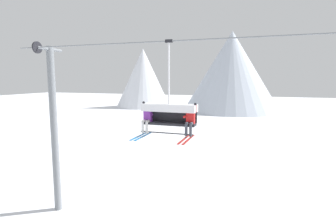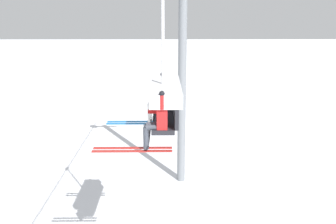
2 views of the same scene
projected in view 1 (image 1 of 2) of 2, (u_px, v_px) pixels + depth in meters
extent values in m
cone|color=white|center=(143.00, 78.00, 65.57)|extent=(13.48, 13.48, 14.48)
cone|color=silver|center=(231.00, 71.00, 57.24)|extent=(20.78, 20.78, 17.26)
cylinder|color=slate|center=(54.00, 131.00, 13.64)|extent=(0.36, 0.36, 8.62)
cylinder|color=slate|center=(50.00, 49.00, 13.11)|extent=(0.16, 1.60, 0.16)
cylinder|color=black|center=(37.00, 47.00, 12.36)|extent=(0.08, 0.56, 0.56)
cylinder|color=slate|center=(199.00, 40.00, 9.90)|extent=(17.57, 0.05, 0.05)
cube|color=#232328|center=(169.00, 124.00, 10.69)|extent=(2.21, 0.48, 0.10)
cube|color=#232328|center=(171.00, 116.00, 10.92)|extent=(2.21, 0.08, 0.45)
cube|color=silver|center=(169.00, 108.00, 10.67)|extent=(2.25, 0.68, 0.30)
cylinder|color=black|center=(166.00, 133.00, 10.44)|extent=(2.21, 0.04, 0.04)
cylinder|color=silver|center=(169.00, 74.00, 10.44)|extent=(0.07, 0.07, 2.44)
cube|color=black|center=(169.00, 41.00, 10.28)|extent=(0.28, 0.12, 0.12)
cube|color=purple|center=(148.00, 115.00, 10.93)|extent=(0.32, 0.22, 0.52)
sphere|color=#284C93|center=(148.00, 107.00, 10.88)|extent=(0.22, 0.22, 0.22)
ellipsoid|color=black|center=(147.00, 107.00, 10.79)|extent=(0.17, 0.04, 0.08)
cylinder|color=silver|center=(144.00, 121.00, 10.82)|extent=(0.11, 0.34, 0.11)
cylinder|color=silver|center=(148.00, 121.00, 10.77)|extent=(0.11, 0.34, 0.11)
cylinder|color=silver|center=(143.00, 127.00, 10.69)|extent=(0.11, 0.11, 0.48)
cylinder|color=silver|center=(147.00, 128.00, 10.64)|extent=(0.11, 0.11, 0.48)
cube|color=#1E6BB2|center=(140.00, 136.00, 10.45)|extent=(0.09, 1.70, 0.02)
cube|color=#1E6BB2|center=(144.00, 136.00, 10.39)|extent=(0.09, 1.70, 0.02)
cylinder|color=purple|center=(144.00, 107.00, 10.94)|extent=(0.09, 0.09, 0.30)
sphere|color=black|center=(144.00, 103.00, 10.92)|extent=(0.11, 0.11, 0.11)
cylinder|color=purple|center=(151.00, 115.00, 10.72)|extent=(0.09, 0.30, 0.09)
cube|color=red|center=(191.00, 117.00, 10.35)|extent=(0.32, 0.22, 0.52)
sphere|color=maroon|center=(191.00, 108.00, 10.30)|extent=(0.22, 0.22, 0.22)
ellipsoid|color=black|center=(190.00, 108.00, 10.21)|extent=(0.17, 0.04, 0.08)
cylinder|color=#3D424C|center=(187.00, 123.00, 10.24)|extent=(0.11, 0.34, 0.11)
cylinder|color=#3D424C|center=(192.00, 124.00, 10.19)|extent=(0.11, 0.34, 0.11)
cylinder|color=#3D424C|center=(186.00, 130.00, 10.11)|extent=(0.11, 0.11, 0.48)
cylinder|color=#3D424C|center=(191.00, 130.00, 10.06)|extent=(0.11, 0.11, 0.48)
cube|color=#B22823|center=(184.00, 139.00, 9.87)|extent=(0.09, 1.70, 0.02)
cube|color=#B22823|center=(189.00, 139.00, 9.81)|extent=(0.09, 1.70, 0.02)
cylinder|color=red|center=(185.00, 117.00, 10.26)|extent=(0.09, 0.30, 0.09)
cylinder|color=red|center=(195.00, 109.00, 10.24)|extent=(0.09, 0.09, 0.30)
sphere|color=black|center=(195.00, 104.00, 10.22)|extent=(0.11, 0.11, 0.11)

